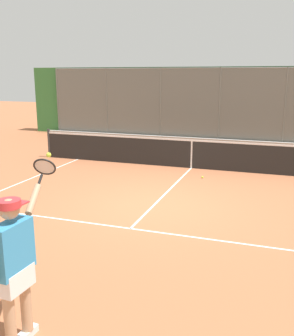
% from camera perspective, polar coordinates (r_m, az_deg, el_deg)
% --- Properties ---
extents(ground_plane, '(60.00, 60.00, 0.00)m').
position_cam_1_polar(ground_plane, '(9.32, 0.99, -5.51)').
color(ground_plane, '#A8603D').
extents(court_line_markings, '(8.60, 10.15, 0.01)m').
position_cam_1_polar(court_line_markings, '(7.70, -3.35, -9.73)').
color(court_line_markings, white).
rests_on(court_line_markings, ground).
extents(fence_backdrop, '(20.01, 1.37, 3.41)m').
position_cam_1_polar(fence_backdrop, '(18.92, 10.89, 9.21)').
color(fence_backdrop, slate).
rests_on(fence_backdrop, ground).
extents(tennis_net, '(11.05, 0.09, 1.07)m').
position_cam_1_polar(tennis_net, '(12.97, 6.57, 2.11)').
color(tennis_net, '#2D2D2D').
rests_on(tennis_net, ground).
extents(tennis_player, '(0.43, 1.45, 2.05)m').
position_cam_1_polar(tennis_player, '(4.65, -18.89, -12.69)').
color(tennis_player, silver).
rests_on(tennis_player, ground).
extents(tennis_ball_mid_court, '(0.07, 0.07, 0.07)m').
position_cam_1_polar(tennis_ball_mid_court, '(11.83, 8.14, -1.34)').
color(tennis_ball_mid_court, '#C1D138').
rests_on(tennis_ball_mid_court, ground).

